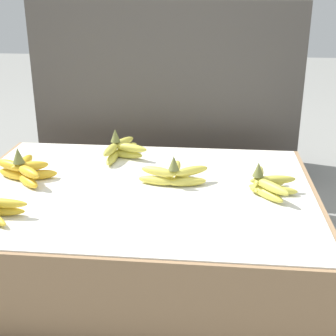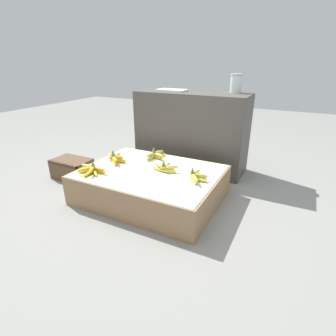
# 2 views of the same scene
# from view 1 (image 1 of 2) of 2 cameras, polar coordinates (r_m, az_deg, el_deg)

# --- Properties ---
(ground_plane) EXTENTS (10.00, 10.00, 0.00)m
(ground_plane) POSITION_cam_1_polar(r_m,az_deg,el_deg) (1.60, -3.48, -10.68)
(ground_plane) COLOR gray
(display_platform) EXTENTS (1.12, 0.84, 0.25)m
(display_platform) POSITION_cam_1_polar(r_m,az_deg,el_deg) (1.54, -3.58, -6.69)
(display_platform) COLOR #997551
(display_platform) RESTS_ON ground_plane
(back_vendor_table) EXTENTS (1.14, 0.42, 0.80)m
(back_vendor_table) POSITION_cam_1_polar(r_m,az_deg,el_deg) (2.20, 0.16, 9.47)
(back_vendor_table) COLOR #4C4742
(back_vendor_table) RESTS_ON ground_plane
(banana_bunch_middle_left) EXTENTS (0.22, 0.20, 0.12)m
(banana_bunch_middle_left) POSITION_cam_1_polar(r_m,az_deg,el_deg) (1.60, -17.10, -0.18)
(banana_bunch_middle_left) COLOR gold
(banana_bunch_middle_left) RESTS_ON display_platform
(banana_bunch_middle_midright) EXTENTS (0.23, 0.13, 0.10)m
(banana_bunch_middle_midright) POSITION_cam_1_polar(r_m,az_deg,el_deg) (1.50, 0.72, -0.78)
(banana_bunch_middle_midright) COLOR #DBCC4C
(banana_bunch_middle_midright) RESTS_ON display_platform
(banana_bunch_middle_right) EXTENTS (0.16, 0.23, 0.10)m
(banana_bunch_middle_right) POSITION_cam_1_polar(r_m,az_deg,el_deg) (1.47, 11.89, -1.89)
(banana_bunch_middle_right) COLOR gold
(banana_bunch_middle_right) RESTS_ON display_platform
(banana_bunch_back_midleft) EXTENTS (0.16, 0.24, 0.11)m
(banana_bunch_back_midleft) POSITION_cam_1_polar(r_m,az_deg,el_deg) (1.74, -5.78, 2.34)
(banana_bunch_back_midleft) COLOR gold
(banana_bunch_back_midleft) RESTS_ON display_platform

